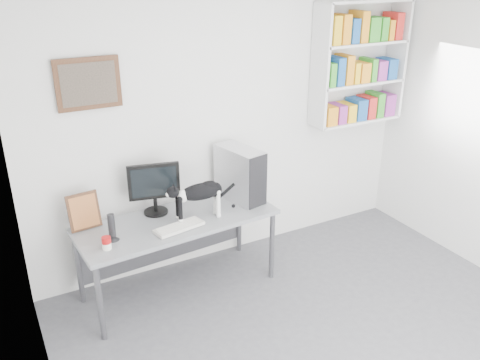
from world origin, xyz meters
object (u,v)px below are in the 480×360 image
at_px(speaker, 112,227).
at_px(soup_can, 107,243).
at_px(pc_tower, 240,174).
at_px(cat, 200,201).
at_px(leaning_print, 84,211).
at_px(monitor, 154,188).
at_px(keyboard, 179,227).
at_px(bookshelf, 360,63).
at_px(desk, 179,255).

xyz_separation_m(speaker, soup_can, (-0.08, -0.12, -0.07)).
distance_m(speaker, soup_can, 0.16).
height_order(pc_tower, cat, pc_tower).
xyz_separation_m(speaker, leaning_print, (-0.15, 0.31, 0.04)).
relative_size(monitor, cat, 0.85).
relative_size(speaker, cat, 0.42).
distance_m(monitor, leaning_print, 0.62).
bearing_deg(keyboard, bookshelf, 2.06).
xyz_separation_m(monitor, soup_can, (-0.55, -0.41, -0.19)).
distance_m(bookshelf, soup_can, 3.06).
xyz_separation_m(bookshelf, cat, (-1.98, -0.37, -0.95)).
distance_m(desk, pc_tower, 0.93).
height_order(bookshelf, desk, bookshelf).
height_order(speaker, cat, cat).
bearing_deg(bookshelf, pc_tower, -173.66).
bearing_deg(leaning_print, cat, -24.57).
distance_m(desk, leaning_print, 0.93).
bearing_deg(monitor, bookshelf, 14.65).
bearing_deg(cat, monitor, 138.53).
distance_m(bookshelf, cat, 2.22).
relative_size(desk, keyboard, 4.13).
relative_size(pc_tower, leaning_print, 1.55).
distance_m(pc_tower, cat, 0.55).
distance_m(monitor, cat, 0.43).
bearing_deg(keyboard, leaning_print, 141.18).
distance_m(monitor, speaker, 0.57).
height_order(leaning_print, cat, cat).
relative_size(leaning_print, cat, 0.58).
relative_size(bookshelf, monitor, 2.58).
relative_size(monitor, pc_tower, 0.96).
distance_m(bookshelf, pc_tower, 1.72).
relative_size(keyboard, leaning_print, 1.30).
bearing_deg(leaning_print, soup_can, -87.06).
xyz_separation_m(bookshelf, monitor, (-2.28, -0.08, -0.88)).
bearing_deg(cat, speaker, -176.98).
height_order(keyboard, leaning_print, leaning_print).
bearing_deg(pc_tower, bookshelf, -5.91).
xyz_separation_m(pc_tower, leaning_print, (-1.42, 0.10, -0.09)).
xyz_separation_m(monitor, keyboard, (0.07, -0.38, -0.22)).
bearing_deg(speaker, keyboard, 3.70).
bearing_deg(soup_can, cat, 8.04).
bearing_deg(speaker, bookshelf, 19.62).
height_order(desk, leaning_print, leaning_print).
xyz_separation_m(desk, cat, (0.18, -0.09, 0.54)).
relative_size(monitor, leaning_print, 1.48).
relative_size(bookshelf, keyboard, 2.93).
bearing_deg(pc_tower, speaker, 177.07).
bearing_deg(speaker, monitor, 44.18).
xyz_separation_m(desk, pc_tower, (0.69, 0.12, 0.62)).
bearing_deg(bookshelf, leaning_print, -178.74).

